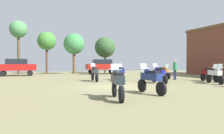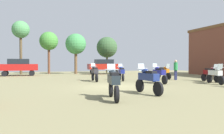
{
  "view_description": "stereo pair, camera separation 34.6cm",
  "coord_description": "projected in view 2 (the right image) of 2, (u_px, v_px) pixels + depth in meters",
  "views": [
    {
      "loc": [
        -4.91,
        -13.51,
        1.59
      ],
      "look_at": [
        1.03,
        4.01,
        1.22
      ],
      "focal_mm": 35.7,
      "sensor_mm": 36.0,
      "label": 1
    },
    {
      "loc": [
        -4.59,
        -13.62,
        1.59
      ],
      "look_at": [
        1.03,
        4.01,
        1.22
      ],
      "focal_mm": 35.7,
      "sensor_mm": 36.0,
      "label": 2
    }
  ],
  "objects": [
    {
      "name": "tree_3",
      "position": [
        76.0,
        44.0,
        30.63
      ],
      "size": [
        2.84,
        2.84,
        5.56
      ],
      "color": "brown",
      "rests_on": "ground"
    },
    {
      "name": "tree_1",
      "position": [
        107.0,
        47.0,
        33.41
      ],
      "size": [
        3.11,
        3.11,
        5.43
      ],
      "color": "#4D482B",
      "rests_on": "ground"
    },
    {
      "name": "motorcycle_9",
      "position": [
        159.0,
        74.0,
        16.82
      ],
      "size": [
        0.62,
        2.28,
        1.49
      ],
      "rotation": [
        0.0,
        0.0,
        -0.02
      ],
      "color": "black",
      "rests_on": "ground"
    },
    {
      "name": "motorcycle_8",
      "position": [
        164.0,
        71.0,
        21.38
      ],
      "size": [
        0.63,
        2.19,
        1.45
      ],
      "rotation": [
        0.0,
        0.0,
        3.26
      ],
      "color": "black",
      "rests_on": "ground"
    },
    {
      "name": "tree_2",
      "position": [
        21.0,
        31.0,
        29.55
      ],
      "size": [
        2.28,
        2.28,
        7.11
      ],
      "color": "brown",
      "rests_on": "ground"
    },
    {
      "name": "car_3",
      "position": [
        19.0,
        66.0,
        26.35
      ],
      "size": [
        4.37,
        1.97,
        2.0
      ],
      "rotation": [
        0.0,
        0.0,
        1.61
      ],
      "color": "black",
      "rests_on": "ground"
    },
    {
      "name": "motorcycle_4",
      "position": [
        210.0,
        73.0,
        18.08
      ],
      "size": [
        0.62,
        2.21,
        1.44
      ],
      "rotation": [
        0.0,
        0.0,
        3.07
      ],
      "color": "black",
      "rests_on": "ground"
    },
    {
      "name": "motorcycle_11",
      "position": [
        148.0,
        79.0,
        11.14
      ],
      "size": [
        0.64,
        2.29,
        1.51
      ],
      "rotation": [
        0.0,
        0.0,
        0.12
      ],
      "color": "black",
      "rests_on": "ground"
    },
    {
      "name": "motorcycle_1",
      "position": [
        95.0,
        72.0,
        18.61
      ],
      "size": [
        0.62,
        2.18,
        1.51
      ],
      "rotation": [
        0.0,
        0.0,
        -0.02
      ],
      "color": "black",
      "rests_on": "ground"
    },
    {
      "name": "motorcycle_6",
      "position": [
        215.0,
        74.0,
        16.31
      ],
      "size": [
        0.73,
        2.18,
        1.48
      ],
      "rotation": [
        0.0,
        0.0,
        2.93
      ],
      "color": "black",
      "rests_on": "ground"
    },
    {
      "name": "motorcycle_7",
      "position": [
        121.0,
        72.0,
        19.42
      ],
      "size": [
        0.72,
        2.2,
        1.46
      ],
      "rotation": [
        0.0,
        0.0,
        -0.19
      ],
      "color": "black",
      "rests_on": "ground"
    },
    {
      "name": "car_2",
      "position": [
        104.0,
        65.0,
        30.33
      ],
      "size": [
        4.32,
        1.84,
        2.0
      ],
      "rotation": [
        0.0,
        0.0,
        1.56
      ],
      "color": "black",
      "rests_on": "ground"
    },
    {
      "name": "motorcycle_5",
      "position": [
        113.0,
        82.0,
        9.44
      ],
      "size": [
        0.68,
        2.25,
        1.51
      ],
      "rotation": [
        0.0,
        0.0,
        -0.16
      ],
      "color": "black",
      "rests_on": "ground"
    },
    {
      "name": "tree_4",
      "position": [
        49.0,
        41.0,
        30.91
      ],
      "size": [
        2.56,
        2.56,
        5.85
      ],
      "color": "brown",
      "rests_on": "ground"
    },
    {
      "name": "ground_plane",
      "position": [
        116.0,
        87.0,
        14.39
      ],
      "size": [
        44.0,
        52.0,
        0.02
      ],
      "color": "#7F7953"
    },
    {
      "name": "person_1",
      "position": [
        176.0,
        68.0,
        20.01
      ],
      "size": [
        0.41,
        0.41,
        1.81
      ],
      "rotation": [
        0.0,
        0.0,
        3.39
      ],
      "color": "navy",
      "rests_on": "ground"
    }
  ]
}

